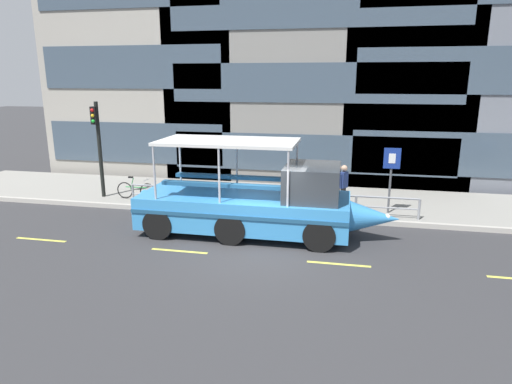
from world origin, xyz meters
TOP-DOWN VIEW (x-y plane):
  - ground_plane at (0.00, 0.00)m, footprint 120.00×120.00m
  - sidewalk at (0.00, 5.60)m, footprint 32.00×4.80m
  - curb_edge at (0.00, 3.11)m, footprint 32.00×0.18m
  - lane_centreline at (-0.00, -0.74)m, footprint 25.80×0.12m
  - curb_guardrail at (-0.46, 3.45)m, footprint 11.20×0.09m
  - traffic_light_pole at (-7.72, 4.01)m, footprint 0.24×0.46m
  - parking_sign at (4.09, 4.09)m, footprint 0.60×0.12m
  - leaned_bicycle at (-6.13, 3.97)m, footprint 1.74×0.46m
  - duck_tour_boat at (-0.34, 1.31)m, footprint 8.71×2.61m
  - pedestrian_near_bow at (2.39, 4.22)m, footprint 0.34×0.43m

SIDE VIEW (x-z plane):
  - ground_plane at x=0.00m, z-range 0.00..0.00m
  - lane_centreline at x=0.00m, z-range 0.00..0.01m
  - sidewalk at x=0.00m, z-range 0.00..0.18m
  - curb_edge at x=0.00m, z-range 0.00..0.18m
  - leaned_bicycle at x=-6.13m, z-range 0.08..1.04m
  - curb_guardrail at x=-0.46m, z-range 0.33..1.12m
  - duck_tour_boat at x=-0.34m, z-range -0.54..2.62m
  - pedestrian_near_bow at x=2.39m, z-range 0.36..2.11m
  - parking_sign at x=4.09m, z-range 0.62..3.10m
  - traffic_light_pole at x=-7.72m, z-range 0.61..4.62m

